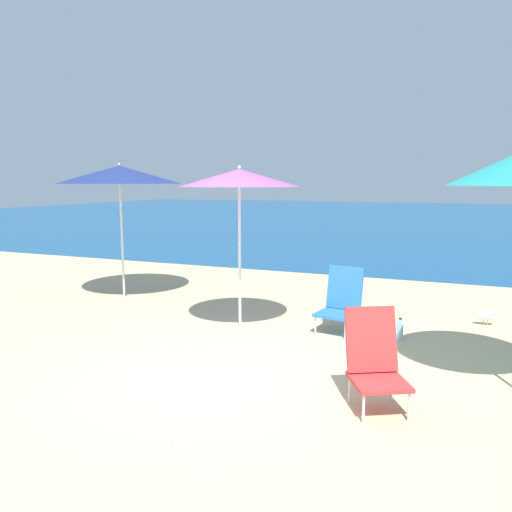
{
  "coord_description": "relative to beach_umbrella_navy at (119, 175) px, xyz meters",
  "views": [
    {
      "loc": [
        2.28,
        -4.55,
        1.95
      ],
      "look_at": [
        -0.15,
        1.37,
        1.0
      ],
      "focal_mm": 35.0,
      "sensor_mm": 36.0,
      "label": 1
    }
  ],
  "objects": [
    {
      "name": "ground_plane",
      "position": [
        3.0,
        -2.33,
        -2.07
      ],
      "size": [
        60.0,
        60.0,
        0.0
      ],
      "primitive_type": "plane",
      "color": "#C6B284"
    },
    {
      "name": "sea_water",
      "position": [
        3.0,
        23.35,
        -2.07
      ],
      "size": [
        60.0,
        40.0,
        0.01
      ],
      "color": "navy",
      "rests_on": "ground"
    },
    {
      "name": "beach_umbrella_navy",
      "position": [
        0.0,
        0.0,
        0.0
      ],
      "size": [
        2.04,
        2.04,
        2.26
      ],
      "color": "white",
      "rests_on": "ground"
    },
    {
      "name": "beach_umbrella_purple",
      "position": [
        2.66,
        -1.06,
        -0.07
      ],
      "size": [
        1.53,
        1.53,
        2.15
      ],
      "color": "white",
      "rests_on": "ground"
    },
    {
      "name": "beach_chair_blue",
      "position": [
        3.88,
        -0.52,
        -1.66
      ],
      "size": [
        0.57,
        0.64,
        0.84
      ],
      "rotation": [
        0.0,
        0.0,
        -0.17
      ],
      "color": "silver",
      "rests_on": "ground"
    },
    {
      "name": "beach_chair_red",
      "position": [
        4.65,
        -2.64,
        -1.64
      ],
      "size": [
        0.66,
        0.7,
        0.85
      ],
      "rotation": [
        0.0,
        0.0,
        0.5
      ],
      "color": "silver",
      "rests_on": "ground"
    },
    {
      "name": "water_bottle",
      "position": [
        4.65,
        -0.63,
        -1.96
      ],
      "size": [
        0.08,
        0.08,
        0.28
      ],
      "color": "#8CCCEA",
      "rests_on": "ground"
    },
    {
      "name": "seagull",
      "position": [
        5.68,
        0.47,
        -1.93
      ],
      "size": [
        0.27,
        0.11,
        0.23
      ],
      "color": "gold",
      "rests_on": "ground"
    }
  ]
}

